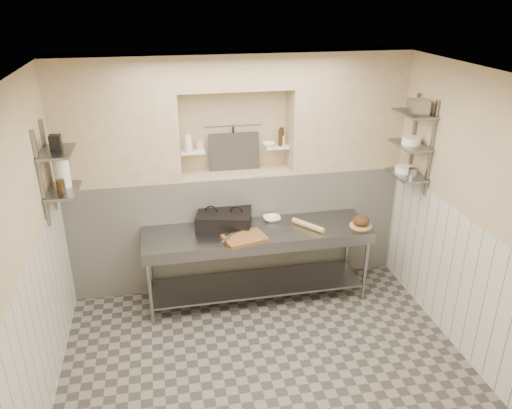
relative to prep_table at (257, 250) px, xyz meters
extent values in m
cube|color=#69645D|center=(-0.15, -1.18, -0.69)|extent=(4.00, 3.90, 0.10)
cube|color=silver|center=(-0.15, -1.18, 2.21)|extent=(4.00, 3.90, 0.10)
cube|color=#CEB587|center=(-2.20, -1.18, 0.76)|extent=(0.10, 3.90, 2.80)
cube|color=#CEB587|center=(1.90, -1.18, 0.76)|extent=(0.10, 3.90, 2.80)
cube|color=#CEB587|center=(-0.15, 0.82, 0.76)|extent=(4.00, 0.10, 2.80)
cube|color=silver|center=(-0.15, 0.57, 0.06)|extent=(4.00, 0.40, 1.40)
cube|color=#CEB587|center=(-0.15, 0.57, 0.77)|extent=(1.30, 0.40, 0.02)
cube|color=#CEB587|center=(-1.47, 0.57, 1.46)|extent=(1.35, 0.40, 1.40)
cube|color=#CEB587|center=(1.18, 0.57, 1.46)|extent=(1.35, 0.40, 1.40)
cube|color=#CEB587|center=(-0.15, 0.57, 1.96)|extent=(1.30, 0.40, 0.40)
cube|color=silver|center=(-2.14, -1.18, 0.06)|extent=(0.02, 3.90, 1.40)
cube|color=silver|center=(1.84, -1.18, 0.06)|extent=(0.02, 3.90, 1.40)
cube|color=white|center=(-0.65, 0.57, 1.06)|extent=(0.28, 0.16, 0.02)
cube|color=white|center=(0.35, 0.57, 1.06)|extent=(0.28, 0.16, 0.02)
cylinder|color=gray|center=(-0.15, 0.74, 1.31)|extent=(0.70, 0.02, 0.02)
cylinder|color=black|center=(-0.15, 0.72, 1.14)|extent=(0.02, 0.02, 0.30)
cube|color=#383330|center=(-0.15, 0.67, 1.00)|extent=(0.60, 0.08, 0.45)
cube|color=slate|center=(-2.12, 0.07, 1.16)|extent=(0.03, 0.03, 0.95)
cube|color=slate|center=(-2.12, -0.33, 1.16)|extent=(0.03, 0.03, 0.95)
cube|color=slate|center=(-1.99, -0.13, 0.96)|extent=(0.30, 0.50, 0.02)
cube|color=slate|center=(-1.99, -0.13, 1.36)|extent=(0.30, 0.50, 0.03)
cube|color=slate|center=(1.83, 0.07, 1.21)|extent=(0.03, 0.03, 1.05)
cube|color=slate|center=(1.83, -0.33, 1.21)|extent=(0.03, 0.03, 1.05)
cube|color=slate|center=(1.69, -0.13, 0.86)|extent=(0.30, 0.50, 0.02)
cube|color=slate|center=(1.69, -0.13, 1.21)|extent=(0.30, 0.50, 0.02)
cube|color=slate|center=(1.69, -0.13, 1.56)|extent=(0.30, 0.50, 0.03)
cube|color=gray|center=(0.00, 0.02, 0.24)|extent=(2.60, 0.70, 0.04)
cube|color=gray|center=(0.00, 0.02, -0.46)|extent=(2.45, 0.60, 0.03)
cube|color=gray|center=(0.00, -0.31, 0.18)|extent=(2.60, 0.02, 0.12)
cylinder|color=gray|center=(-1.24, -0.27, -0.21)|extent=(0.04, 0.04, 0.86)
cylinder|color=gray|center=(-1.24, 0.31, -0.21)|extent=(0.04, 0.04, 0.86)
cylinder|color=gray|center=(1.24, -0.27, -0.21)|extent=(0.04, 0.04, 0.86)
cylinder|color=gray|center=(1.24, 0.31, -0.21)|extent=(0.04, 0.04, 0.86)
cube|color=black|center=(-0.35, 0.22, 0.31)|extent=(0.70, 0.58, 0.11)
cube|color=black|center=(-0.35, 0.22, 0.40)|extent=(0.70, 0.58, 0.06)
cube|color=olive|center=(-0.18, -0.20, 0.28)|extent=(0.51, 0.41, 0.04)
cube|color=gray|center=(-0.26, -0.08, 0.31)|extent=(0.27, 0.14, 0.01)
cylinder|color=gray|center=(-0.38, -0.21, 0.31)|extent=(0.17, 0.22, 0.02)
imported|color=white|center=(0.22, 0.22, 0.28)|extent=(0.21, 0.21, 0.05)
cylinder|color=tan|center=(0.59, -0.05, 0.29)|extent=(0.31, 0.38, 0.07)
cylinder|color=tan|center=(1.20, -0.13, 0.27)|extent=(0.26, 0.26, 0.01)
ellipsoid|color=#4C2D19|center=(1.20, -0.13, 0.33)|extent=(0.19, 0.19, 0.12)
imported|color=white|center=(-0.69, 0.54, 1.19)|extent=(0.10, 0.10, 0.25)
cube|color=#CEB587|center=(-0.56, 0.61, 1.13)|extent=(0.08, 0.08, 0.12)
imported|color=white|center=(0.25, 0.57, 1.09)|extent=(0.15, 0.15, 0.05)
cylinder|color=black|center=(0.39, 0.56, 1.17)|extent=(0.05, 0.05, 0.20)
cylinder|color=black|center=(0.41, 0.58, 1.18)|extent=(0.05, 0.05, 0.22)
cylinder|color=white|center=(0.42, 0.58, 1.13)|extent=(0.07, 0.07, 0.12)
cylinder|color=white|center=(-1.99, -0.05, 1.12)|extent=(0.15, 0.15, 0.31)
cylinder|color=black|center=(-1.99, -0.20, 1.03)|extent=(0.08, 0.08, 0.12)
cube|color=black|center=(-1.99, -0.11, 1.44)|extent=(0.10, 0.10, 0.15)
cylinder|color=white|center=(1.69, -0.07, 0.90)|extent=(0.22, 0.22, 0.07)
cylinder|color=gray|center=(1.69, -0.26, 0.92)|extent=(0.11, 0.11, 0.11)
cylinder|color=white|center=(1.69, -0.14, 1.26)|extent=(0.21, 0.21, 0.08)
cube|color=gray|center=(1.69, -0.19, 1.64)|extent=(0.22, 0.25, 0.14)
camera|label=1|loc=(-1.02, -4.98, 2.79)|focal=35.00mm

